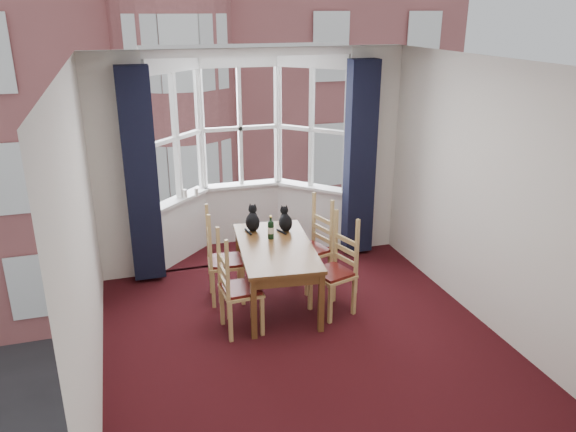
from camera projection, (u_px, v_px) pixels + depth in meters
name	position (u px, v px, depth m)	size (l,w,h in m)	color
floor	(308.00, 348.00, 5.70)	(4.50, 4.50, 0.00)	black
ceiling	(313.00, 64.00, 4.72)	(4.50, 4.50, 0.00)	white
wall_left	(83.00, 244.00, 4.66)	(4.50, 4.50, 0.00)	silver
wall_right	(494.00, 199.00, 5.76)	(4.50, 4.50, 0.00)	silver
wall_near	(440.00, 353.00, 3.19)	(4.00, 4.00, 0.00)	silver
wall_back_pier_left	(120.00, 171.00, 6.77)	(0.70, 0.12, 2.80)	silver
wall_back_pier_right	(370.00, 152.00, 7.68)	(0.70, 0.12, 2.80)	silver
bay_window	(244.00, 152.00, 7.68)	(2.76, 0.94, 2.80)	white
curtain_left	(141.00, 177.00, 6.69)	(0.38, 0.22, 2.60)	black
curtain_right	(360.00, 159.00, 7.47)	(0.38, 0.22, 2.60)	black
dining_table	(276.00, 252.00, 6.37)	(0.97, 1.60, 0.72)	brown
chair_left_near	(233.00, 292.00, 5.84)	(0.42, 0.44, 0.92)	tan
chair_left_far	(218.00, 263.00, 6.50)	(0.44, 0.46, 0.92)	tan
chair_right_near	(339.00, 272.00, 6.27)	(0.51, 0.52, 0.92)	tan
chair_right_far	(316.00, 249.00, 6.87)	(0.50, 0.52, 0.92)	tan
cat_left	(253.00, 221.00, 6.74)	(0.22, 0.27, 0.33)	black
cat_right	(285.00, 221.00, 6.74)	(0.17, 0.24, 0.31)	black
wine_bottle	(271.00, 229.00, 6.50)	(0.07, 0.07, 0.28)	black
candle_tall	(185.00, 194.00, 7.47)	(0.06, 0.06, 0.11)	white
candle_short	(196.00, 192.00, 7.54)	(0.06, 0.06, 0.11)	white
street	(147.00, 159.00, 36.70)	(80.00, 80.00, 0.00)	#333335
tenement_building	(165.00, 64.00, 17.70)	(18.40, 7.80, 15.20)	#A15453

